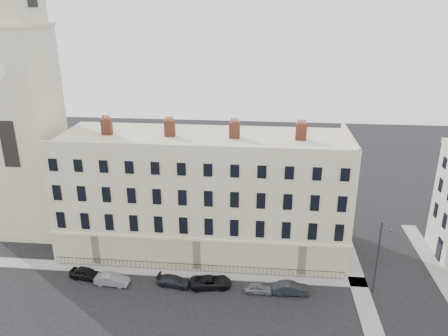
{
  "coord_description": "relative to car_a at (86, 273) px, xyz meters",
  "views": [
    {
      "loc": [
        1.68,
        -39.14,
        30.11
      ],
      "look_at": [
        -3.09,
        10.0,
        11.8
      ],
      "focal_mm": 35.0,
      "sensor_mm": 36.0,
      "label": 1
    }
  ],
  "objects": [
    {
      "name": "car_a",
      "position": [
        0.0,
        0.0,
        0.0
      ],
      "size": [
        4.23,
        2.27,
        1.37
      ],
      "primitive_type": "imported",
      "rotation": [
        0.0,
        0.0,
        1.4
      ],
      "color": "black",
      "rests_on": "ground"
    },
    {
      "name": "pavement_east_return",
      "position": [
        31.65,
        5.19,
        -0.62
      ],
      "size": [
        2.0,
        24.0,
        0.12
      ],
      "primitive_type": "cube",
      "color": "gray",
      "rests_on": "ground"
    },
    {
      "name": "streetlamp",
      "position": [
        33.05,
        0.58,
        4.15
      ],
      "size": [
        0.84,
        1.8,
        8.72
      ],
      "rotation": [
        0.0,
        0.0,
        -0.38
      ],
      "color": "#313236",
      "rests_on": "ground"
    },
    {
      "name": "car_f",
      "position": [
        23.79,
        -0.6,
        -0.01
      ],
      "size": [
        4.15,
        1.64,
        1.35
      ],
      "primitive_type": "imported",
      "rotation": [
        0.0,
        0.0,
        1.62
      ],
      "color": "black",
      "rests_on": "ground"
    },
    {
      "name": "pavement_adjacent",
      "position": [
        41.65,
        7.19,
        -0.62
      ],
      "size": [
        2.0,
        20.0,
        0.12
      ],
      "primitive_type": "cube",
      "color": "gray",
      "rests_on": "ground"
    },
    {
      "name": "terrace",
      "position": [
        12.69,
        9.16,
        6.81
      ],
      "size": [
        36.22,
        12.22,
        17.0
      ],
      "color": "beige",
      "rests_on": "ground"
    },
    {
      "name": "car_b",
      "position": [
        3.4,
        -0.87,
        -0.03
      ],
      "size": [
        4.03,
        1.6,
        1.3
      ],
      "primitive_type": "imported",
      "rotation": [
        0.0,
        0.0,
        1.52
      ],
      "color": "gray",
      "rests_on": "ground"
    },
    {
      "name": "car_c",
      "position": [
        10.54,
        -0.36,
        -0.1
      ],
      "size": [
        4.24,
        2.27,
        1.17
      ],
      "primitive_type": "imported",
      "rotation": [
        0.0,
        0.0,
        1.41
      ],
      "color": "black",
      "rests_on": "ground"
    },
    {
      "name": "railings",
      "position": [
        12.65,
        2.59,
        -0.13
      ],
      "size": [
        35.0,
        0.04,
        0.96
      ],
      "color": "black",
      "rests_on": "ground"
    },
    {
      "name": "church_tower",
      "position": [
        -11.35,
        11.19,
        17.98
      ],
      "size": [
        8.0,
        8.13,
        44.0
      ],
      "color": "beige",
      "rests_on": "ground"
    },
    {
      "name": "car_e",
      "position": [
        20.18,
        -0.76,
        -0.14
      ],
      "size": [
        3.21,
        1.36,
        1.08
      ],
      "primitive_type": "imported",
      "rotation": [
        0.0,
        0.0,
        1.55
      ],
      "color": "slate",
      "rests_on": "ground"
    },
    {
      "name": "car_d",
      "position": [
        14.76,
        -0.2,
        -0.03
      ],
      "size": [
        4.98,
        2.9,
        1.3
      ],
      "primitive_type": "imported",
      "rotation": [
        0.0,
        0.0,
        1.73
      ],
      "color": "black",
      "rests_on": "ground"
    },
    {
      "name": "ground",
      "position": [
        18.65,
        -2.81,
        -0.68
      ],
      "size": [
        160.0,
        160.0,
        0.0
      ],
      "primitive_type": "plane",
      "color": "black",
      "rests_on": "ground"
    },
    {
      "name": "pavement_terrace",
      "position": [
        8.65,
        2.19,
        -0.62
      ],
      "size": [
        48.0,
        2.0,
        0.12
      ],
      "primitive_type": "cube",
      "color": "gray",
      "rests_on": "ground"
    }
  ]
}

